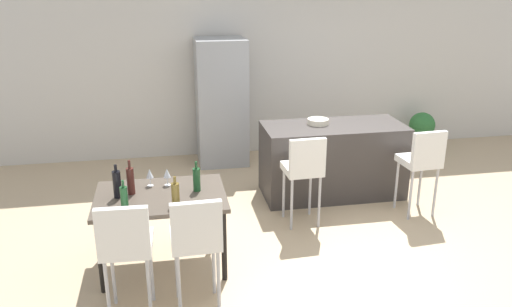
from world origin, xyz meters
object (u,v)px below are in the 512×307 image
object	(u,v)px
wine_bottle_middle	(175,194)
refrigerator	(221,102)
kitchen_island	(332,160)
wine_bottle_inner	(197,179)
bar_chair_middle	(422,159)
wine_bottle_far	(124,199)
wine_bottle_near	(117,184)
wine_glass_left	(150,174)
bar_chair_left	(304,167)
wine_glass_end	(167,173)
potted_plant	(422,128)
wine_bottle_right	(131,180)
dining_chair_far	(196,237)
fruit_bowl	(318,122)
dining_chair_near	(126,243)
dining_table	(161,202)

from	to	relation	value
wine_bottle_middle	refrigerator	xyz separation A→B (m)	(0.78, 3.07, 0.07)
kitchen_island	wine_bottle_inner	distance (m)	2.26
bar_chair_middle	wine_bottle_far	size ratio (longest dim) A/B	3.56
wine_bottle_near	wine_glass_left	world-z (taller)	wine_bottle_near
refrigerator	bar_chair_left	bearing A→B (deg)	-74.13
bar_chair_left	wine_bottle_near	size ratio (longest dim) A/B	3.28
wine_bottle_middle	wine_bottle_near	world-z (taller)	wine_bottle_near
wine_glass_end	potted_plant	xyz separation A→B (m)	(4.08, 2.58, -0.51)
bar_chair_left	wine_bottle_right	size ratio (longest dim) A/B	3.17
dining_chair_far	fruit_bowl	bearing A→B (deg)	52.74
wine_glass_left	refrigerator	world-z (taller)	refrigerator
bar_chair_left	wine_bottle_middle	bearing A→B (deg)	-149.48
fruit_bowl	wine_bottle_near	bearing A→B (deg)	-148.99
wine_bottle_inner	wine_glass_end	world-z (taller)	wine_bottle_inner
bar_chair_left	kitchen_island	bearing A→B (deg)	52.27
dining_chair_far	fruit_bowl	size ratio (longest dim) A/B	3.97
bar_chair_left	wine_bottle_near	xyz separation A→B (m)	(-1.93, -0.56, 0.17)
wine_bottle_middle	wine_bottle_inner	xyz separation A→B (m)	(0.21, 0.29, 0.01)
dining_chair_near	wine_bottle_right	world-z (taller)	wine_bottle_right
kitchen_island	dining_chair_near	size ratio (longest dim) A/B	1.68
kitchen_island	bar_chair_middle	xyz separation A→B (m)	(0.80, -0.77, 0.24)
wine_glass_end	fruit_bowl	world-z (taller)	fruit_bowl
wine_bottle_inner	fruit_bowl	size ratio (longest dim) A/B	1.11
wine_bottle_far	wine_bottle_right	xyz separation A→B (m)	(0.04, 0.39, 0.01)
kitchen_island	wine_bottle_far	distance (m)	2.99
wine_glass_left	refrigerator	xyz separation A→B (m)	(1.01, 2.58, 0.06)
wine_bottle_far	wine_bottle_near	distance (m)	0.34
wine_bottle_near	wine_glass_left	size ratio (longest dim) A/B	1.84
wine_bottle_near	wine_glass_left	xyz separation A→B (m)	(0.29, 0.22, -0.01)
kitchen_island	wine_glass_left	bearing A→B (deg)	-153.65
wine_bottle_far	wine_glass_end	size ratio (longest dim) A/B	1.70
dining_table	potted_plant	xyz separation A→B (m)	(4.15, 2.80, -0.31)
dining_table	wine_bottle_near	size ratio (longest dim) A/B	3.78
kitchen_island	bar_chair_left	size ratio (longest dim) A/B	1.68
kitchen_island	fruit_bowl	size ratio (longest dim) A/B	6.67
wine_bottle_far	wine_bottle_right	bearing A→B (deg)	84.78
bar_chair_left	dining_table	xyz separation A→B (m)	(-1.55, -0.57, -0.03)
bar_chair_middle	dining_chair_near	bearing A→B (deg)	-156.98
dining_chair_near	potted_plant	size ratio (longest dim) A/B	1.73
wine_glass_end	dining_chair_near	bearing A→B (deg)	-108.92
dining_chair_far	fruit_bowl	distance (m)	2.80
wine_bottle_middle	dining_chair_near	bearing A→B (deg)	-127.59
bar_chair_middle	dining_table	bearing A→B (deg)	-169.00
kitchen_island	wine_bottle_inner	world-z (taller)	wine_bottle_inner
wine_bottle_near	potted_plant	size ratio (longest dim) A/B	0.53
dining_chair_near	wine_bottle_far	xyz separation A→B (m)	(-0.02, 0.48, 0.16)
wine_bottle_near	wine_glass_end	xyz separation A→B (m)	(0.46, 0.21, -0.01)
bar_chair_middle	wine_bottle_near	distance (m)	3.38
kitchen_island	dining_chair_near	xyz separation A→B (m)	(-2.42, -2.14, 0.24)
bar_chair_left	wine_glass_left	bearing A→B (deg)	-168.40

